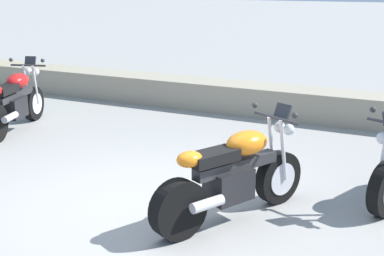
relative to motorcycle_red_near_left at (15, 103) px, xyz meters
name	(u,v)px	position (x,y,z in m)	size (l,w,h in m)	color
ground_plane	(136,206)	(3.55, -1.86, -0.49)	(120.00, 120.00, 0.00)	gray
stone_wall	(267,100)	(3.55, 2.94, -0.21)	(36.00, 0.80, 0.55)	gray
motorcycle_red_near_left	(15,103)	(0.00, 0.00, 0.00)	(0.91, 2.02, 1.18)	black
motorcycle_orange_centre	(234,177)	(4.68, -1.66, 0.00)	(1.12, 1.92, 1.18)	black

